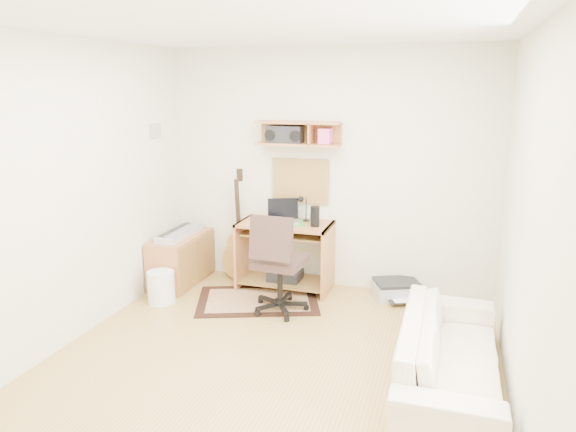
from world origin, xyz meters
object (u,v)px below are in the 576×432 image
(desk, at_px, (285,256))
(printer, at_px, (396,290))
(cabinet, at_px, (181,259))
(sofa, at_px, (451,343))
(task_chair, at_px, (280,262))

(desk, relative_size, printer, 2.13)
(cabinet, distance_m, sofa, 3.26)
(task_chair, height_order, printer, task_chair)
(desk, bearing_deg, sofa, -41.04)
(desk, relative_size, sofa, 0.55)
(printer, height_order, sofa, sofa)
(cabinet, bearing_deg, desk, 8.40)
(desk, distance_m, task_chair, 0.64)
(printer, bearing_deg, desk, 160.09)
(task_chair, relative_size, sofa, 0.57)
(printer, bearing_deg, task_chair, -171.11)
(task_chair, xyz_separation_m, printer, (1.07, 0.69, -0.43))
(sofa, bearing_deg, desk, 48.96)
(desk, xyz_separation_m, task_chair, (0.14, -0.61, 0.14))
(cabinet, relative_size, sofa, 0.50)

